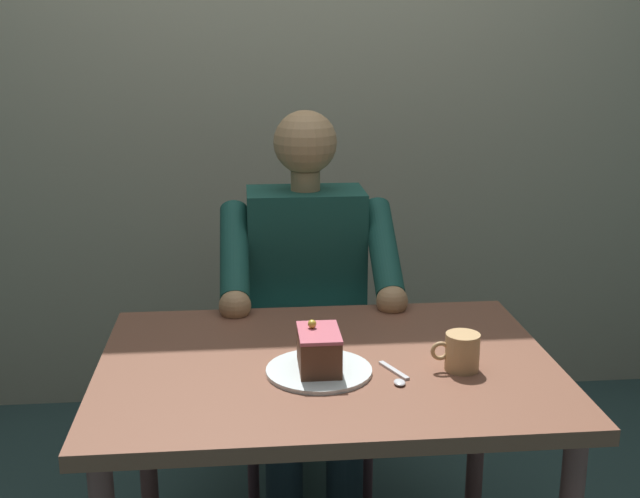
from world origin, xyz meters
The scene contains 8 objects.
cafe_rear_panel centered at (0.00, -1.38, 1.50)m, with size 6.40×0.12×3.00m, color #B2AA8E.
dining_table centered at (0.00, 0.00, 0.62)m, with size 1.08×0.79×0.70m.
chair centered at (0.00, -0.75, 0.49)m, with size 0.42×0.42×0.89m.
seated_person centered at (0.00, -0.57, 0.64)m, with size 0.53×0.58×1.24m.
dessert_plate centered at (0.03, 0.06, 0.71)m, with size 0.24×0.24×0.01m, color white.
cake_slice centered at (0.03, 0.06, 0.76)m, with size 0.09×0.14×0.11m.
coffee_cup centered at (-0.30, 0.08, 0.75)m, with size 0.11×0.08×0.09m.
dessert_spoon centered at (-0.15, 0.11, 0.71)m, with size 0.06×0.14×0.01m.
Camera 1 is at (0.19, 1.77, 1.47)m, focal length 45.24 mm.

